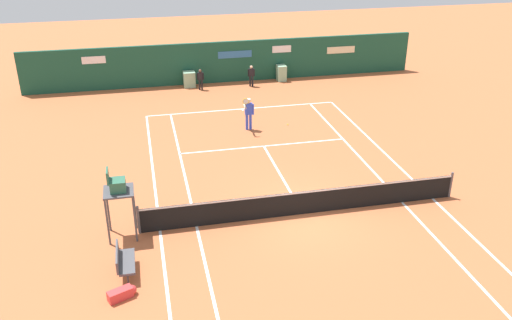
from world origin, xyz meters
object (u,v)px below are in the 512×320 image
Objects in this scene: equipment_bag at (123,293)px; player_on_baseline at (249,111)px; player_bench at (123,260)px; tennis_ball_near_service_line at (298,193)px; ball_kid_left_post at (200,78)px; umpire_chair at (118,191)px; tennis_ball_by_sideline at (288,124)px; ball_kid_right_post at (251,74)px.

equipment_bag is 13.61m from player_on_baseline.
tennis_ball_near_service_line is (6.79, 3.76, -0.47)m from player_bench.
player_on_baseline is (6.26, 10.86, 0.48)m from player_bench.
equipment_bag is 0.67× the size of ball_kid_left_post.
equipment_bag is at bearing 65.25° from player_on_baseline.
tennis_ball_near_service_line is at bearing 102.84° from umpire_chair.
ball_kid_right_post is at bearing 93.84° from tennis_ball_by_sideline.
umpire_chair is at bearing -178.99° from player_bench.
equipment_bag reaches higher than tennis_ball_by_sideline.
ball_kid_right_post is (1.66, 7.06, -0.22)m from player_on_baseline.
ball_kid_right_post is 3.20m from ball_kid_left_post.
player_on_baseline is at bearing 94.30° from tennis_ball_near_service_line.
umpire_chair is 2.54m from player_bench.
equipment_bag is at bearing -2.17° from player_bench.
equipment_bag is at bearing -124.62° from tennis_ball_by_sideline.
umpire_chair is 38.16× the size of tennis_ball_by_sideline.
equipment_bag is 20.70m from ball_kid_right_post.
tennis_ball_by_sideline is (2.12, 0.16, -0.96)m from player_on_baseline.
player_on_baseline is (6.30, 8.66, -0.78)m from umpire_chair.
equipment_bag is at bearing 72.52° from ball_kid_right_post.
tennis_ball_near_service_line is at bearing 35.83° from equipment_bag.
ball_kid_right_post is (7.96, 19.10, 0.61)m from equipment_bag.
ball_kid_right_post is 19.67× the size of tennis_ball_by_sideline.
tennis_ball_by_sideline is (8.42, 12.20, -0.13)m from equipment_bag.
equipment_bag is 12.82× the size of tennis_ball_near_service_line.
ball_kid_left_post is (4.75, 15.72, -1.03)m from umpire_chair.
player_bench is 19.90× the size of tennis_ball_near_service_line.
ball_kid_right_post is (7.91, 17.93, 0.26)m from player_bench.
ball_kid_left_post is 19.12× the size of tennis_ball_near_service_line.
ball_kid_left_post is 7.85m from tennis_ball_by_sideline.
equipment_bag is 0.65× the size of ball_kid_right_post.
player_on_baseline reaches higher than player_bench.
ball_kid_left_post is (4.71, 17.93, 0.24)m from player_bench.
ball_kid_right_post is at bearing 67.38° from equipment_bag.
ball_kid_left_post is (-1.54, 7.06, -0.24)m from player_on_baseline.
umpire_chair reaches higher than ball_kid_left_post.
player_on_baseline is 1.40× the size of ball_kid_right_post.
tennis_ball_near_service_line is at bearing 90.61° from ball_kid_right_post.
player_on_baseline is at bearing -175.65° from tennis_ball_by_sideline.
ball_kid_left_post is (-3.20, 0.00, -0.02)m from ball_kid_right_post.
equipment_bag is 8.43m from tennis_ball_near_service_line.
player_bench reaches higher than equipment_bag.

